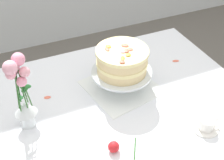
# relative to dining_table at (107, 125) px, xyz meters

# --- Properties ---
(dining_table) EXTENTS (1.40, 1.00, 0.74)m
(dining_table) POSITION_rel_dining_table_xyz_m (0.00, 0.00, 0.00)
(dining_table) COLOR white
(dining_table) RESTS_ON ground
(linen_napkin) EXTENTS (0.37, 0.37, 0.00)m
(linen_napkin) POSITION_rel_dining_table_xyz_m (0.13, 0.13, 0.09)
(linen_napkin) COLOR white
(linen_napkin) RESTS_ON dining_table
(cake_stand) EXTENTS (0.29, 0.29, 0.10)m
(cake_stand) POSITION_rel_dining_table_xyz_m (0.13, 0.13, 0.18)
(cake_stand) COLOR silver
(cake_stand) RESTS_ON linen_napkin
(layer_cake) EXTENTS (0.24, 0.24, 0.13)m
(layer_cake) POSITION_rel_dining_table_xyz_m (0.13, 0.13, 0.25)
(layer_cake) COLOR beige
(layer_cake) RESTS_ON cake_stand
(flower_vase) EXTENTS (0.10, 0.11, 0.35)m
(flower_vase) POSITION_rel_dining_table_xyz_m (-0.34, 0.06, 0.27)
(flower_vase) COLOR silver
(flower_vase) RESTS_ON dining_table
(teacup) EXTENTS (0.12, 0.12, 0.06)m
(teacup) POSITION_rel_dining_table_xyz_m (0.34, -0.27, 0.12)
(teacup) COLOR white
(teacup) RESTS_ON dining_table
(fallen_rose) EXTENTS (0.13, 0.13, 0.05)m
(fallen_rose) POSITION_rel_dining_table_xyz_m (-0.06, -0.22, 0.11)
(fallen_rose) COLOR #2D6028
(fallen_rose) RESTS_ON dining_table
(loose_petal_0) EXTENTS (0.03, 0.04, 0.00)m
(loose_petal_0) POSITION_rel_dining_table_xyz_m (0.28, 0.25, 0.09)
(loose_petal_0) COLOR yellow
(loose_petal_0) RESTS_ON dining_table
(loose_petal_1) EXTENTS (0.04, 0.03, 0.00)m
(loose_petal_1) POSITION_rel_dining_table_xyz_m (-0.22, 0.20, 0.09)
(loose_petal_1) COLOR #E56B51
(loose_petal_1) RESTS_ON dining_table
(loose_petal_2) EXTENTS (0.04, 0.03, 0.01)m
(loose_petal_2) POSITION_rel_dining_table_xyz_m (0.50, 0.21, 0.10)
(loose_petal_2) COLOR #E56B51
(loose_petal_2) RESTS_ON dining_table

